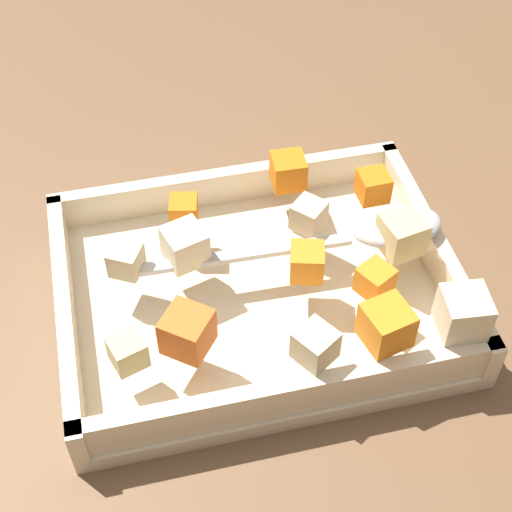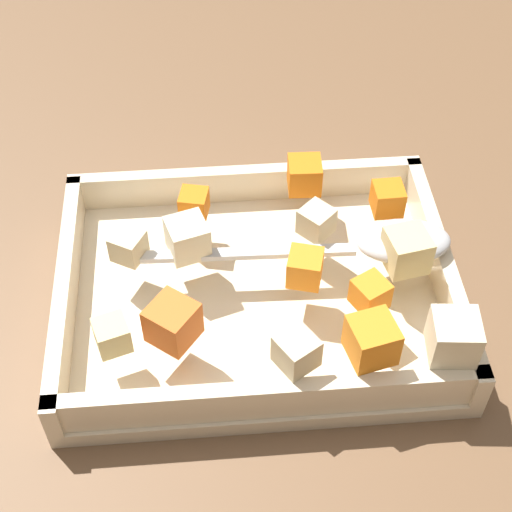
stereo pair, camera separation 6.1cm
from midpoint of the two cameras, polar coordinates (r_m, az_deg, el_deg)
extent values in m
plane|color=brown|center=(0.65, -2.05, -3.69)|extent=(4.00, 4.00, 0.00)
cube|color=beige|center=(0.65, -2.69, -3.17)|extent=(0.32, 0.24, 0.01)
cube|color=beige|center=(0.56, -0.44, -10.47)|extent=(0.32, 0.01, 0.03)
cube|color=beige|center=(0.71, -4.59, 5.11)|extent=(0.32, 0.01, 0.03)
cube|color=beige|center=(0.63, -16.54, -4.12)|extent=(0.01, 0.24, 0.03)
cube|color=beige|center=(0.66, 10.34, 0.54)|extent=(0.01, 0.24, 0.03)
cube|color=orange|center=(0.60, 0.89, -0.61)|extent=(0.03, 0.03, 0.03)
cube|color=orange|center=(0.59, 5.88, -1.95)|extent=(0.03, 0.03, 0.02)
cube|color=orange|center=(0.67, 6.04, 5.02)|extent=(0.03, 0.03, 0.02)
cube|color=orange|center=(0.65, -8.03, 3.17)|extent=(0.03, 0.03, 0.02)
cube|color=orange|center=(0.67, -0.20, 6.15)|extent=(0.03, 0.03, 0.03)
cube|color=orange|center=(0.56, -8.20, -5.72)|extent=(0.04, 0.04, 0.03)
cube|color=orange|center=(0.56, 6.53, -5.27)|extent=(0.04, 0.04, 0.03)
cube|color=beige|center=(0.62, -12.36, -0.45)|extent=(0.03, 0.03, 0.02)
cube|color=beige|center=(0.64, 1.18, 2.87)|extent=(0.03, 0.03, 0.02)
cube|color=beige|center=(0.58, 12.14, -4.29)|extent=(0.04, 0.04, 0.03)
cube|color=#E0CC89|center=(0.56, -12.54, -7.09)|extent=(0.03, 0.03, 0.02)
cube|color=beige|center=(0.55, 1.23, -6.77)|extent=(0.04, 0.04, 0.03)
cube|color=beige|center=(0.62, -8.09, 0.63)|extent=(0.04, 0.04, 0.03)
cube|color=#E0CC89|center=(0.62, 7.97, 1.45)|extent=(0.04, 0.04, 0.03)
ellipsoid|color=silver|center=(0.64, 7.62, 2.08)|extent=(0.08, 0.05, 0.02)
cube|color=silver|center=(0.62, -3.71, -0.05)|extent=(0.18, 0.02, 0.01)
camera|label=1|loc=(0.03, -92.87, -3.16)|focal=54.33mm
camera|label=2|loc=(0.03, 87.13, 3.16)|focal=54.33mm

